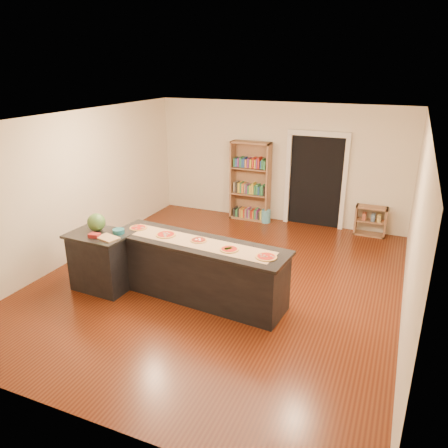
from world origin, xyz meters
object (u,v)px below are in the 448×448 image
at_px(waste_bin, 266,216).
at_px(side_counter, 102,261).
at_px(bookshelf, 250,181).
at_px(kitchen_island, 198,270).
at_px(low_shelf, 370,221).
at_px(watermelon, 96,222).

bearing_deg(waste_bin, side_counter, -110.37).
bearing_deg(bookshelf, kitchen_island, -82.36).
distance_m(side_counter, low_shelf, 5.82).
bearing_deg(low_shelf, side_counter, -132.43).
xyz_separation_m(kitchen_island, side_counter, (-1.63, -0.33, 0.01)).
distance_m(bookshelf, watermelon, 4.35).
relative_size(side_counter, bookshelf, 0.53).
distance_m(kitchen_island, side_counter, 1.66).
height_order(kitchen_island, watermelon, watermelon).
relative_size(side_counter, watermelon, 3.36).
bearing_deg(side_counter, bookshelf, 78.29).
xyz_separation_m(kitchen_island, watermelon, (-1.73, -0.24, 0.65)).
height_order(side_counter, bookshelf, bookshelf).
bearing_deg(low_shelf, watermelon, -133.79).
xyz_separation_m(bookshelf, watermelon, (-1.20, -4.18, 0.19)).
distance_m(side_counter, watermelon, 0.65).
bearing_deg(waste_bin, bookshelf, 168.36).
xyz_separation_m(kitchen_island, low_shelf, (2.30, 3.96, -0.16)).
relative_size(side_counter, waste_bin, 3.19).
xyz_separation_m(low_shelf, watermelon, (-4.03, -4.21, 0.81)).
height_order(bookshelf, low_shelf, bookshelf).
bearing_deg(kitchen_island, waste_bin, 96.37).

